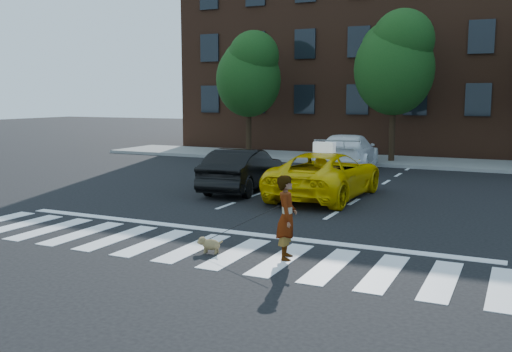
# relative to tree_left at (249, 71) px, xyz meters

# --- Properties ---
(ground) EXTENTS (120.00, 120.00, 0.00)m
(ground) POSITION_rel_tree_left_xyz_m (6.97, -17.00, -4.44)
(ground) COLOR black
(ground) RESTS_ON ground
(crosswalk) EXTENTS (13.00, 2.40, 0.01)m
(crosswalk) POSITION_rel_tree_left_xyz_m (6.97, -17.00, -4.43)
(crosswalk) COLOR silver
(crosswalk) RESTS_ON ground
(stop_line) EXTENTS (12.00, 0.30, 0.01)m
(stop_line) POSITION_rel_tree_left_xyz_m (6.97, -15.40, -4.43)
(stop_line) COLOR silver
(stop_line) RESTS_ON ground
(sidewalk_far) EXTENTS (30.00, 4.00, 0.15)m
(sidewalk_far) POSITION_rel_tree_left_xyz_m (6.97, 0.50, -4.37)
(sidewalk_far) COLOR slate
(sidewalk_far) RESTS_ON ground
(building) EXTENTS (26.00, 10.00, 12.00)m
(building) POSITION_rel_tree_left_xyz_m (6.97, 8.00, 1.56)
(building) COLOR #4D2B1B
(building) RESTS_ON ground
(tree_left) EXTENTS (3.39, 3.38, 6.50)m
(tree_left) POSITION_rel_tree_left_xyz_m (0.00, 0.00, 0.00)
(tree_left) COLOR black
(tree_left) RESTS_ON ground
(tree_mid) EXTENTS (3.69, 3.69, 7.10)m
(tree_mid) POSITION_rel_tree_left_xyz_m (7.50, -0.00, 0.41)
(tree_mid) COLOR black
(tree_mid) RESTS_ON ground
(taxi) EXTENTS (2.56, 5.26, 1.44)m
(taxi) POSITION_rel_tree_left_xyz_m (7.54, -10.00, -3.72)
(taxi) COLOR #E2BA04
(taxi) RESTS_ON ground
(black_sedan) EXTENTS (1.91, 4.45, 1.43)m
(black_sedan) POSITION_rel_tree_left_xyz_m (4.61, -10.00, -3.73)
(black_sedan) COLOR black
(black_sedan) RESTS_ON ground
(white_suv) EXTENTS (2.78, 5.54, 1.55)m
(white_suv) POSITION_rel_tree_left_xyz_m (6.23, -3.05, -3.67)
(white_suv) COLOR white
(white_suv) RESTS_ON ground
(woman) EXTENTS (0.56, 0.70, 1.65)m
(woman) POSITION_rel_tree_left_xyz_m (9.04, -16.91, -3.61)
(woman) COLOR #999999
(woman) RESTS_ON ground
(dog) EXTENTS (0.56, 0.26, 0.32)m
(dog) POSITION_rel_tree_left_xyz_m (7.45, -17.18, -4.25)
(dog) COLOR #966A4C
(dog) RESTS_ON ground
(taxi_sign) EXTENTS (0.66, 0.30, 0.32)m
(taxi_sign) POSITION_rel_tree_left_xyz_m (7.54, -10.20, -2.84)
(taxi_sign) COLOR white
(taxi_sign) RESTS_ON taxi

